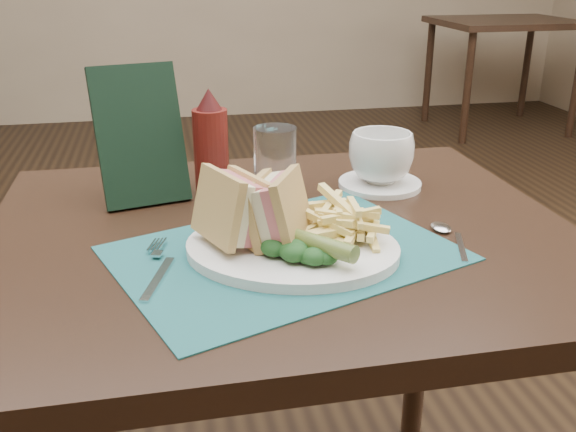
{
  "coord_description": "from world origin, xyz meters",
  "views": [
    {
      "loc": [
        -0.17,
        -1.4,
        1.14
      ],
      "look_at": [
        -0.0,
        -0.57,
        0.8
      ],
      "focal_mm": 40.0,
      "sensor_mm": 36.0,
      "label": 1
    }
  ],
  "objects_px": {
    "placemat": "(284,253)",
    "coffee_cup": "(381,157)",
    "check_presenter": "(140,135)",
    "saucer": "(380,184)",
    "sandwich_half_b": "(263,207)",
    "drinking_glass": "(275,166)",
    "sandwich_half_a": "(218,210)",
    "table_bg_right": "(499,75)",
    "table_main": "(283,422)",
    "ketchup_bottle": "(211,142)",
    "plate": "(292,249)"
  },
  "relations": [
    {
      "from": "sandwich_half_b",
      "to": "drinking_glass",
      "type": "distance_m",
      "value": 0.2
    },
    {
      "from": "sandwich_half_a",
      "to": "saucer",
      "type": "xyz_separation_m",
      "value": [
        0.32,
        0.24,
        -0.07
      ]
    },
    {
      "from": "placemat",
      "to": "check_presenter",
      "type": "bearing_deg",
      "value": 126.34
    },
    {
      "from": "check_presenter",
      "to": "drinking_glass",
      "type": "bearing_deg",
      "value": -27.82
    },
    {
      "from": "plate",
      "to": "sandwich_half_b",
      "type": "xyz_separation_m",
      "value": [
        -0.04,
        0.02,
        0.06
      ]
    },
    {
      "from": "placemat",
      "to": "table_main",
      "type": "bearing_deg",
      "value": 81.32
    },
    {
      "from": "sandwich_half_b",
      "to": "placemat",
      "type": "bearing_deg",
      "value": 0.83
    },
    {
      "from": "sandwich_half_a",
      "to": "saucer",
      "type": "height_order",
      "value": "sandwich_half_a"
    },
    {
      "from": "sandwich_half_a",
      "to": "coffee_cup",
      "type": "distance_m",
      "value": 0.4
    },
    {
      "from": "plate",
      "to": "coffee_cup",
      "type": "height_order",
      "value": "coffee_cup"
    },
    {
      "from": "plate",
      "to": "table_bg_right",
      "type": "bearing_deg",
      "value": 77.07
    },
    {
      "from": "placemat",
      "to": "saucer",
      "type": "height_order",
      "value": "saucer"
    },
    {
      "from": "plate",
      "to": "saucer",
      "type": "bearing_deg",
      "value": 69.61
    },
    {
      "from": "ketchup_bottle",
      "to": "check_presenter",
      "type": "height_order",
      "value": "check_presenter"
    },
    {
      "from": "coffee_cup",
      "to": "plate",
      "type": "bearing_deg",
      "value": -130.58
    },
    {
      "from": "table_main",
      "to": "check_presenter",
      "type": "relative_size",
      "value": 3.85
    },
    {
      "from": "saucer",
      "to": "coffee_cup",
      "type": "distance_m",
      "value": 0.05
    },
    {
      "from": "table_bg_right",
      "to": "coffee_cup",
      "type": "height_order",
      "value": "coffee_cup"
    },
    {
      "from": "sandwich_half_b",
      "to": "saucer",
      "type": "relative_size",
      "value": 0.67
    },
    {
      "from": "table_bg_right",
      "to": "sandwich_half_b",
      "type": "xyz_separation_m",
      "value": [
        -2.2,
        -3.29,
        0.44
      ]
    },
    {
      "from": "coffee_cup",
      "to": "table_main",
      "type": "bearing_deg",
      "value": -144.17
    },
    {
      "from": "placemat",
      "to": "plate",
      "type": "xyz_separation_m",
      "value": [
        0.01,
        -0.0,
        0.01
      ]
    },
    {
      "from": "table_main",
      "to": "table_bg_right",
      "type": "distance_m",
      "value": 3.87
    },
    {
      "from": "table_main",
      "to": "ketchup_bottle",
      "type": "bearing_deg",
      "value": 116.92
    },
    {
      "from": "sandwich_half_b",
      "to": "check_presenter",
      "type": "relative_size",
      "value": 0.43
    },
    {
      "from": "table_bg_right",
      "to": "placemat",
      "type": "bearing_deg",
      "value": -123.28
    },
    {
      "from": "check_presenter",
      "to": "saucer",
      "type": "bearing_deg",
      "value": -15.57
    },
    {
      "from": "saucer",
      "to": "ketchup_bottle",
      "type": "relative_size",
      "value": 0.81
    },
    {
      "from": "saucer",
      "to": "check_presenter",
      "type": "relative_size",
      "value": 0.64
    },
    {
      "from": "table_bg_right",
      "to": "ketchup_bottle",
      "type": "relative_size",
      "value": 4.84
    },
    {
      "from": "placemat",
      "to": "ketchup_bottle",
      "type": "bearing_deg",
      "value": 105.57
    },
    {
      "from": "saucer",
      "to": "coffee_cup",
      "type": "bearing_deg",
      "value": 0.0
    },
    {
      "from": "coffee_cup",
      "to": "ketchup_bottle",
      "type": "bearing_deg",
      "value": 175.22
    },
    {
      "from": "check_presenter",
      "to": "sandwich_half_a",
      "type": "bearing_deg",
      "value": -81.34
    },
    {
      "from": "table_bg_right",
      "to": "drinking_glass",
      "type": "distance_m",
      "value": 3.79
    },
    {
      "from": "table_main",
      "to": "plate",
      "type": "height_order",
      "value": "plate"
    },
    {
      "from": "plate",
      "to": "sandwich_half_a",
      "type": "bearing_deg",
      "value": -167.16
    },
    {
      "from": "table_main",
      "to": "check_presenter",
      "type": "distance_m",
      "value": 0.56
    },
    {
      "from": "plate",
      "to": "sandwich_half_b",
      "type": "distance_m",
      "value": 0.07
    },
    {
      "from": "plate",
      "to": "sandwich_half_a",
      "type": "height_order",
      "value": "sandwich_half_a"
    },
    {
      "from": "table_bg_right",
      "to": "ketchup_bottle",
      "type": "height_order",
      "value": "ketchup_bottle"
    },
    {
      "from": "sandwich_half_b",
      "to": "coffee_cup",
      "type": "height_order",
      "value": "sandwich_half_b"
    },
    {
      "from": "placemat",
      "to": "ketchup_bottle",
      "type": "height_order",
      "value": "ketchup_bottle"
    },
    {
      "from": "saucer",
      "to": "ketchup_bottle",
      "type": "bearing_deg",
      "value": 175.22
    },
    {
      "from": "sandwich_half_a",
      "to": "ketchup_bottle",
      "type": "relative_size",
      "value": 0.57
    },
    {
      "from": "ketchup_bottle",
      "to": "check_presenter",
      "type": "distance_m",
      "value": 0.12
    },
    {
      "from": "ketchup_bottle",
      "to": "sandwich_half_a",
      "type": "bearing_deg",
      "value": -93.1
    },
    {
      "from": "placemat",
      "to": "coffee_cup",
      "type": "xyz_separation_m",
      "value": [
        0.23,
        0.25,
        0.05
      ]
    },
    {
      "from": "sandwich_half_a",
      "to": "ketchup_bottle",
      "type": "distance_m",
      "value": 0.27
    },
    {
      "from": "saucer",
      "to": "drinking_glass",
      "type": "distance_m",
      "value": 0.21
    }
  ]
}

